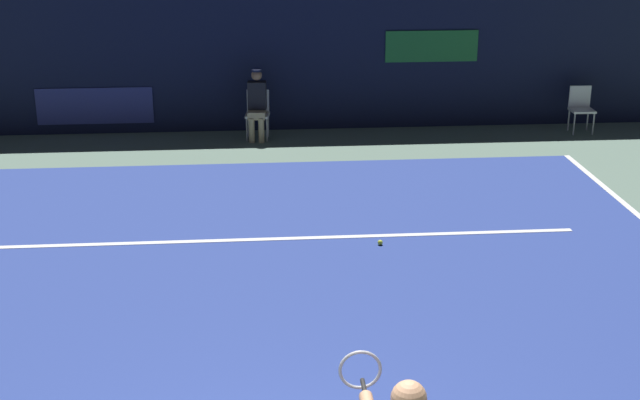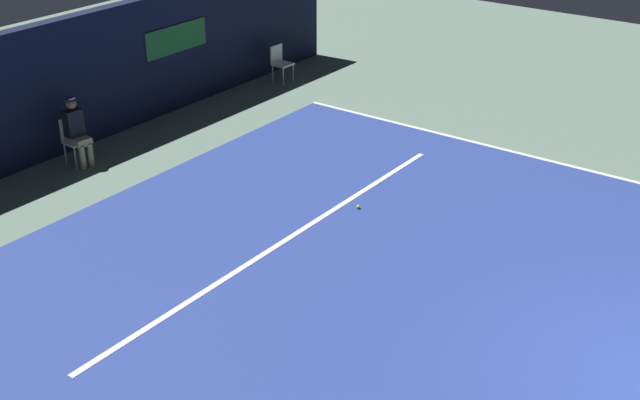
% 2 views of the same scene
% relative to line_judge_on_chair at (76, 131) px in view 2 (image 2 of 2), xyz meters
% --- Properties ---
extents(ground_plane, '(34.03, 34.03, 0.00)m').
position_rel_line_judge_on_chair_xyz_m(ground_plane, '(-0.06, -6.97, -0.69)').
color(ground_plane, slate).
extents(court_surface, '(11.08, 10.79, 0.01)m').
position_rel_line_judge_on_chair_xyz_m(court_surface, '(-0.06, -6.97, -0.68)').
color(court_surface, navy).
rests_on(court_surface, ground).
extents(line_sideline_left, '(0.10, 10.79, 0.01)m').
position_rel_line_judge_on_chair_xyz_m(line_sideline_left, '(5.43, -6.97, -0.67)').
color(line_sideline_left, white).
rests_on(line_sideline_left, court_surface).
extents(line_service, '(8.64, 0.10, 0.01)m').
position_rel_line_judge_on_chair_xyz_m(line_service, '(-0.06, -5.09, -0.67)').
color(line_service, white).
rests_on(line_service, court_surface).
extents(back_wall, '(17.28, 0.33, 2.60)m').
position_rel_line_judge_on_chair_xyz_m(back_wall, '(-0.07, 0.79, 0.61)').
color(back_wall, '#141933').
rests_on(back_wall, ground).
extents(line_judge_on_chair, '(0.48, 0.56, 1.32)m').
position_rel_line_judge_on_chair_xyz_m(line_judge_on_chair, '(0.00, 0.00, 0.00)').
color(line_judge_on_chair, white).
rests_on(line_judge_on_chair, ground).
extents(courtside_chair_near, '(0.45, 0.43, 0.88)m').
position_rel_line_judge_on_chair_xyz_m(courtside_chair_near, '(6.24, 0.03, -0.18)').
color(courtside_chair_near, white).
rests_on(courtside_chair_near, ground).
extents(tennis_ball, '(0.07, 0.07, 0.07)m').
position_rel_line_judge_on_chair_xyz_m(tennis_ball, '(1.54, -5.40, -0.64)').
color(tennis_ball, '#CCE033').
rests_on(tennis_ball, court_surface).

